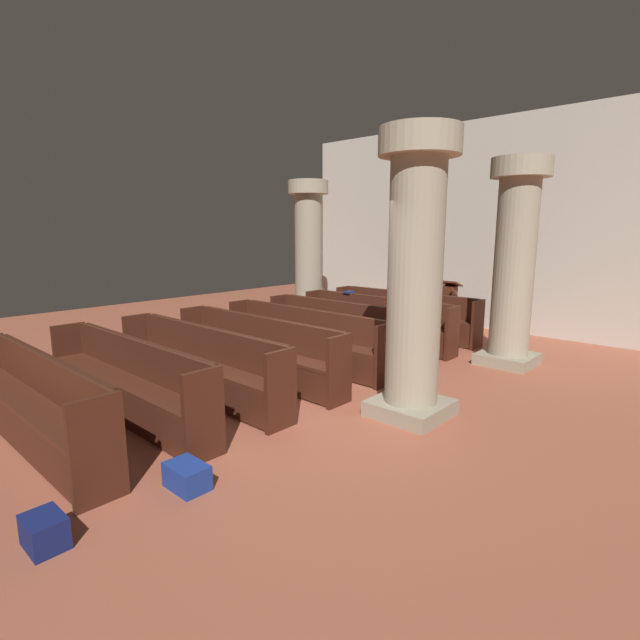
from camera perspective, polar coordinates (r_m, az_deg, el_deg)
The scene contains 17 objects.
ground_plane at distance 6.37m, azimuth -2.61°, elevation -9.33°, with size 19.20×19.20×0.00m, color #AD5B42.
back_wall at distance 11.14m, azimuth 20.38°, elevation 10.43°, with size 10.00×0.16×4.50m, color beige.
pew_row_0 at distance 10.06m, azimuth 9.97°, elevation 0.88°, with size 3.29×0.47×0.90m.
pew_row_1 at distance 9.25m, azimuth 6.65°, elevation 0.10°, with size 3.29×0.46×0.90m.
pew_row_2 at distance 8.48m, azimuth 2.72°, elevation -0.81°, with size 3.29×0.46×0.90m.
pew_row_3 at distance 7.76m, azimuth -1.98°, elevation -1.90°, with size 3.29×0.47×0.90m.
pew_row_4 at distance 7.11m, azimuth -7.59°, elevation -3.18°, with size 3.29×0.46×0.90m.
pew_row_5 at distance 6.54m, azimuth -14.28°, elevation -4.67°, with size 3.29×0.46×0.90m.
pew_row_6 at distance 6.08m, azimuth -22.14°, elevation -6.32°, with size 3.29×0.47×0.90m.
pew_row_7 at distance 5.75m, azimuth -31.14°, elevation -8.05°, with size 3.29×0.46×0.90m.
pillar_aisle_side at distance 8.23m, azimuth 22.20°, elevation 6.62°, with size 0.91×0.91×3.27m.
pillar_far_side at distance 11.13m, azimuth -1.39°, elevation 8.29°, with size 0.91×0.91×3.27m.
pillar_aisle_rear at distance 5.54m, azimuth 11.29°, elevation 5.56°, with size 0.90×0.90×3.27m.
lectern at distance 11.06m, azimuth 15.05°, elevation 1.38°, with size 0.48×0.45×1.08m.
hymn_book at distance 9.82m, azimuth 3.50°, elevation 3.35°, with size 0.16×0.20×0.04m, color navy.
kneeler_box_navy at distance 4.12m, azimuth -30.02°, elevation -21.03°, with size 0.33×0.24×0.23m, color navy.
kneeler_box_blue at distance 4.46m, azimuth -15.59°, elevation -17.51°, with size 0.39×0.26×0.22m, color navy.
Camera 1 is at (4.25, -4.22, 2.19)m, focal length 26.81 mm.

